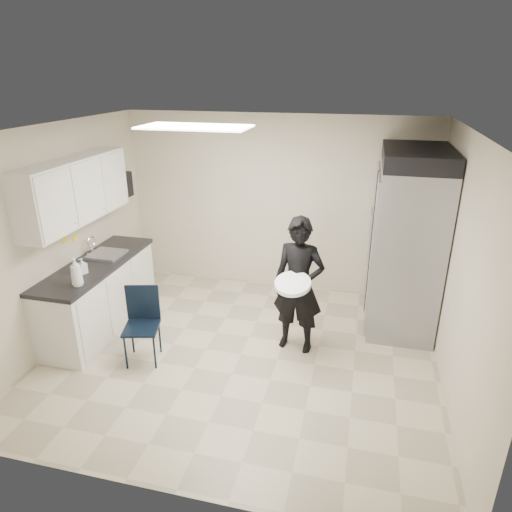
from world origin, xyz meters
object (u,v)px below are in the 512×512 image
(lower_counter, at_px, (100,297))
(man_tuxedo, at_px, (298,286))
(folding_chair, at_px, (141,328))
(commercial_fridge, at_px, (406,248))

(lower_counter, height_order, man_tuxedo, man_tuxedo)
(folding_chair, bearing_deg, man_tuxedo, 8.09)
(folding_chair, height_order, man_tuxedo, man_tuxedo)
(lower_counter, xyz_separation_m, commercial_fridge, (3.78, 1.07, 0.62))
(commercial_fridge, bearing_deg, lower_counter, -164.12)
(folding_chair, bearing_deg, commercial_fridge, 14.96)
(commercial_fridge, bearing_deg, man_tuxedo, -142.17)
(commercial_fridge, relative_size, folding_chair, 2.45)
(commercial_fridge, distance_m, folding_chair, 3.39)
(commercial_fridge, xyz_separation_m, folding_chair, (-2.90, -1.65, -0.62))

